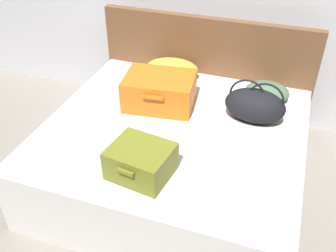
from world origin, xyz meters
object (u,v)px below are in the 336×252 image
at_px(bed, 174,155).
at_px(hard_case_medium, 141,161).
at_px(duffel_bag, 255,105).
at_px(hard_case_large, 159,91).
at_px(pillow_center_head, 172,69).
at_px(pillow_near_headboard, 267,92).

relative_size(bed, hard_case_medium, 4.60).
bearing_deg(duffel_bag, bed, -152.34).
relative_size(bed, hard_case_large, 3.24).
height_order(hard_case_large, hard_case_medium, hard_case_large).
bearing_deg(hard_case_large, pillow_center_head, 88.63).
xyz_separation_m(bed, duffel_bag, (0.56, 0.29, 0.42)).
xyz_separation_m(hard_case_medium, pillow_near_headboard, (0.66, 1.21, -0.03)).
xyz_separation_m(bed, pillow_center_head, (-0.27, 0.75, 0.38)).
relative_size(hard_case_large, pillow_center_head, 1.25).
bearing_deg(bed, hard_case_medium, -93.62).
bearing_deg(hard_case_medium, duffel_bag, 63.24).
bearing_deg(pillow_near_headboard, hard_case_medium, -118.44).
distance_m(bed, pillow_center_head, 0.88).
relative_size(bed, duffel_bag, 4.06).
height_order(duffel_bag, pillow_center_head, duffel_bag).
bearing_deg(duffel_bag, hard_case_large, -178.03).
height_order(bed, pillow_near_headboard, pillow_near_headboard).
distance_m(bed, pillow_near_headboard, 0.96).
bearing_deg(pillow_near_headboard, pillow_center_head, 173.13).
height_order(bed, duffel_bag, duffel_bag).
bearing_deg(bed, pillow_near_headboard, 46.03).
distance_m(hard_case_large, pillow_near_headboard, 0.92).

